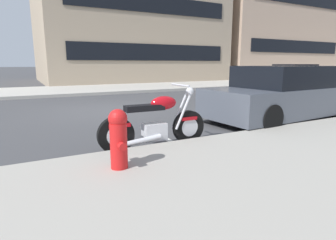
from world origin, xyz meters
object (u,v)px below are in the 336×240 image
object	(u,v)px
car_opposite_curb	(293,76)
fire_hydrant	(118,137)
parked_motorcycle	(156,124)
parked_car_far_down_curb	(282,95)

from	to	relation	value
car_opposite_curb	fire_hydrant	distance (m)	17.44
parked_motorcycle	car_opposite_curb	xyz separation A→B (m)	(13.86, 8.14, 0.25)
parked_car_far_down_curb	fire_hydrant	world-z (taller)	parked_car_far_down_curb
parked_motorcycle	fire_hydrant	world-z (taller)	parked_motorcycle
car_opposite_curb	fire_hydrant	bearing A→B (deg)	30.58
fire_hydrant	parked_motorcycle	bearing A→B (deg)	44.93
parked_car_far_down_curb	fire_hydrant	size ratio (longest dim) A/B	5.63
parked_car_far_down_curb	car_opposite_curb	size ratio (longest dim) A/B	0.95
car_opposite_curb	fire_hydrant	xyz separation A→B (m)	(-14.85, -9.13, -0.13)
parked_car_far_down_curb	fire_hydrant	distance (m)	5.27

